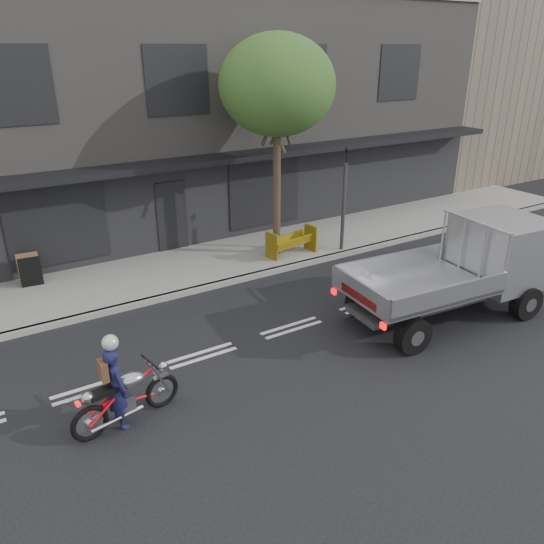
{
  "coord_description": "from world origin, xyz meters",
  "views": [
    {
      "loc": [
        -6.37,
        -9.42,
        6.36
      ],
      "look_at": [
        -0.25,
        0.5,
        1.36
      ],
      "focal_mm": 35.0,
      "sensor_mm": 36.0,
      "label": 1
    }
  ],
  "objects_px": {
    "motorcycle": "(126,396)",
    "flatbed_ute": "(486,257)",
    "construction_barrier": "(296,243)",
    "street_tree": "(277,86)",
    "traffic_light_pole": "(344,205)",
    "rider": "(116,388)",
    "sandwich_board": "(31,272)"
  },
  "relations": [
    {
      "from": "rider",
      "to": "sandwich_board",
      "type": "distance_m",
      "value": 6.85
    },
    {
      "from": "motorcycle",
      "to": "construction_barrier",
      "type": "bearing_deg",
      "value": 25.54
    },
    {
      "from": "motorcycle",
      "to": "traffic_light_pole",
      "type": "bearing_deg",
      "value": 18.87
    },
    {
      "from": "traffic_light_pole",
      "to": "rider",
      "type": "relative_size",
      "value": 2.21
    },
    {
      "from": "construction_barrier",
      "to": "sandwich_board",
      "type": "height_order",
      "value": "sandwich_board"
    },
    {
      "from": "motorcycle",
      "to": "construction_barrier",
      "type": "xyz_separation_m",
      "value": [
        7.0,
        4.92,
        0.04
      ]
    },
    {
      "from": "traffic_light_pole",
      "to": "rider",
      "type": "bearing_deg",
      "value": -151.99
    },
    {
      "from": "rider",
      "to": "motorcycle",
      "type": "bearing_deg",
      "value": -99.51
    },
    {
      "from": "rider",
      "to": "flatbed_ute",
      "type": "relative_size",
      "value": 0.29
    },
    {
      "from": "construction_barrier",
      "to": "street_tree",
      "type": "bearing_deg",
      "value": 117.35
    },
    {
      "from": "street_tree",
      "to": "flatbed_ute",
      "type": "height_order",
      "value": "street_tree"
    },
    {
      "from": "rider",
      "to": "flatbed_ute",
      "type": "height_order",
      "value": "flatbed_ute"
    },
    {
      "from": "traffic_light_pole",
      "to": "sandwich_board",
      "type": "relative_size",
      "value": 3.86
    },
    {
      "from": "street_tree",
      "to": "traffic_light_pole",
      "type": "xyz_separation_m",
      "value": [
        2.0,
        -0.85,
        -3.63
      ]
    },
    {
      "from": "motorcycle",
      "to": "sandwich_board",
      "type": "bearing_deg",
      "value": 84.82
    },
    {
      "from": "flatbed_ute",
      "to": "construction_barrier",
      "type": "xyz_separation_m",
      "value": [
        -2.28,
        5.22,
        -0.82
      ]
    },
    {
      "from": "traffic_light_pole",
      "to": "flatbed_ute",
      "type": "xyz_separation_m",
      "value": [
        0.61,
        -5.0,
        -0.24
      ]
    },
    {
      "from": "rider",
      "to": "flatbed_ute",
      "type": "distance_m",
      "value": 9.46
    },
    {
      "from": "traffic_light_pole",
      "to": "flatbed_ute",
      "type": "bearing_deg",
      "value": -83.1
    },
    {
      "from": "construction_barrier",
      "to": "traffic_light_pole",
      "type": "bearing_deg",
      "value": -7.57
    },
    {
      "from": "rider",
      "to": "sandwich_board",
      "type": "bearing_deg",
      "value": -6.44
    },
    {
      "from": "street_tree",
      "to": "rider",
      "type": "relative_size",
      "value": 4.25
    },
    {
      "from": "traffic_light_pole",
      "to": "motorcycle",
      "type": "distance_m",
      "value": 9.92
    },
    {
      "from": "traffic_light_pole",
      "to": "rider",
      "type": "distance_m",
      "value": 10.03
    },
    {
      "from": "rider",
      "to": "sandwich_board",
      "type": "xyz_separation_m",
      "value": [
        -0.37,
        6.84,
        -0.19
      ]
    },
    {
      "from": "motorcycle",
      "to": "construction_barrier",
      "type": "relative_size",
      "value": 1.32
    },
    {
      "from": "rider",
      "to": "construction_barrier",
      "type": "height_order",
      "value": "rider"
    },
    {
      "from": "motorcycle",
      "to": "construction_barrier",
      "type": "distance_m",
      "value": 8.55
    },
    {
      "from": "construction_barrier",
      "to": "flatbed_ute",
      "type": "bearing_deg",
      "value": -66.41
    },
    {
      "from": "motorcycle",
      "to": "sandwich_board",
      "type": "distance_m",
      "value": 6.86
    },
    {
      "from": "street_tree",
      "to": "rider",
      "type": "height_order",
      "value": "street_tree"
    },
    {
      "from": "motorcycle",
      "to": "flatbed_ute",
      "type": "xyz_separation_m",
      "value": [
        9.28,
        -0.31,
        0.86
      ]
    }
  ]
}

